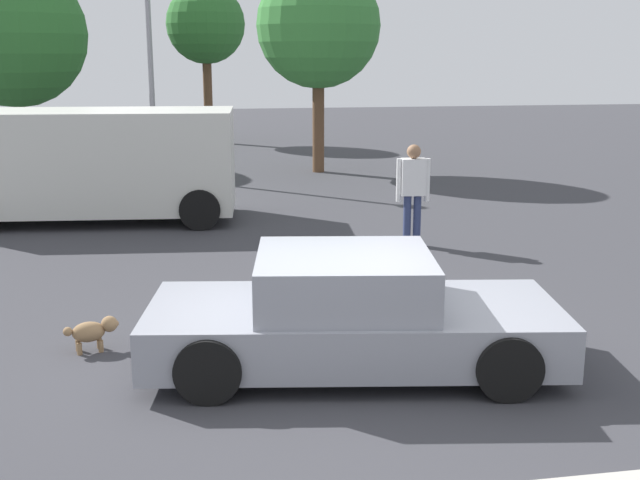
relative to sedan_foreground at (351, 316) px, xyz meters
name	(u,v)px	position (x,y,z in m)	size (l,w,h in m)	color
ground_plane	(339,375)	(-0.16, -0.19, -0.56)	(80.00, 80.00, 0.00)	#38383D
sedan_foreground	(351,316)	(0.00, 0.00, 0.00)	(4.44, 2.38, 1.22)	gray
dog	(93,331)	(-2.69, 0.94, -0.33)	(0.58, 0.30, 0.38)	olive
van_white	(96,162)	(-3.28, 8.14, 0.60)	(5.44, 2.66, 2.14)	silver
pedestrian	(413,186)	(2.16, 5.09, 0.47)	(0.57, 0.28, 1.72)	navy
light_post_near	(148,16)	(-2.34, 13.56, 3.55)	(0.44, 0.44, 6.00)	gray
tree_back_left	(318,26)	(2.07, 13.85, 3.34)	(3.31, 3.31, 5.57)	brown
tree_back_center	(11,17)	(-7.84, 25.26, 4.00)	(3.97, 3.97, 6.56)	brown
tree_back_right	(206,25)	(-0.61, 21.90, 3.62)	(2.81, 2.81, 5.62)	brown
tree_far_right	(13,34)	(-6.33, 17.38, 3.17)	(4.22, 4.22, 5.85)	brown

